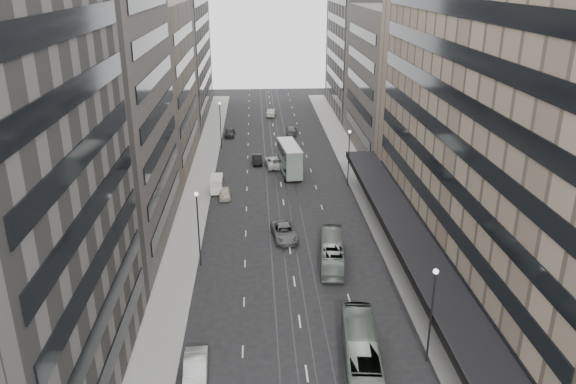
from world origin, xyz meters
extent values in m
plane|color=black|center=(0.00, 0.00, 0.00)|extent=(220.00, 220.00, 0.00)
cube|color=gray|center=(12.00, 37.50, 0.07)|extent=(4.00, 125.00, 0.15)
cube|color=gray|center=(-12.00, 37.50, 0.07)|extent=(4.00, 125.00, 0.15)
cube|color=gray|center=(21.50, 8.00, 15.00)|extent=(15.00, 60.00, 30.00)
cube|color=black|center=(12.00, 8.00, 4.00)|extent=(4.40, 60.00, 0.50)
cube|color=#4A4440|center=(21.50, 52.00, 12.00)|extent=(15.00, 28.00, 24.00)
cube|color=#5A5651|center=(21.50, 82.00, 14.00)|extent=(15.00, 32.00, 28.00)
cube|color=#4A4440|center=(-21.50, 19.00, 17.00)|extent=(15.00, 26.00, 34.00)
cube|color=#706457|center=(-21.50, 46.00, 12.50)|extent=(15.00, 28.00, 25.00)
cube|color=#5A5651|center=(-21.50, 79.00, 14.00)|extent=(15.00, 38.00, 28.00)
cylinder|color=#262628|center=(9.70, -5.00, 4.00)|extent=(0.16, 0.16, 8.00)
sphere|color=silver|center=(9.70, -5.00, 8.10)|extent=(0.44, 0.44, 0.44)
cylinder|color=#262628|center=(9.70, 35.00, 4.00)|extent=(0.16, 0.16, 8.00)
sphere|color=silver|center=(9.70, 35.00, 8.10)|extent=(0.44, 0.44, 0.44)
cylinder|color=#262628|center=(-9.70, 12.00, 4.00)|extent=(0.16, 0.16, 8.00)
sphere|color=silver|center=(-9.70, 12.00, 8.10)|extent=(0.44, 0.44, 0.44)
cylinder|color=#262628|center=(-9.70, 55.00, 4.00)|extent=(0.16, 0.16, 8.00)
sphere|color=silver|center=(-9.70, 55.00, 8.10)|extent=(0.44, 0.44, 0.44)
imported|color=slate|center=(4.25, -5.55, 1.51)|extent=(3.61, 11.01, 3.01)
imported|color=gray|center=(4.27, 11.57, 1.34)|extent=(3.38, 9.84, 2.68)
cube|color=slate|center=(1.50, 40.31, 1.61)|extent=(3.49, 9.03, 2.25)
cube|color=slate|center=(1.50, 40.31, 3.72)|extent=(3.40, 8.68, 1.96)
cube|color=silver|center=(1.50, 40.31, 4.75)|extent=(3.49, 9.03, 0.12)
cylinder|color=black|center=(0.67, 37.01, 0.49)|extent=(0.39, 1.00, 0.98)
cylinder|color=black|center=(3.10, 37.31, 0.49)|extent=(0.39, 1.00, 0.98)
cylinder|color=black|center=(-0.10, 43.31, 0.49)|extent=(0.39, 1.00, 0.98)
cylinder|color=black|center=(2.33, 43.60, 0.49)|extent=(0.39, 1.00, 0.98)
cube|color=silver|center=(-9.20, 33.27, 0.87)|extent=(1.72, 3.74, 1.15)
cube|color=beige|center=(-9.20, 33.27, 1.89)|extent=(1.69, 3.67, 0.90)
cylinder|color=black|center=(-10.02, 32.03, 0.30)|extent=(0.18, 0.60, 0.60)
cylinder|color=black|center=(-8.35, 32.05, 0.30)|extent=(0.18, 0.60, 0.60)
cylinder|color=black|center=(-10.05, 34.49, 0.30)|extent=(0.18, 0.60, 0.60)
cylinder|color=black|center=(-8.38, 34.51, 0.30)|extent=(0.18, 0.60, 0.60)
imported|color=#BCBCB7|center=(-8.50, -6.10, 0.83)|extent=(2.01, 5.11, 1.66)
imported|color=#59595C|center=(-0.47, 17.91, 0.80)|extent=(3.33, 6.04, 1.60)
imported|color=#BFB49E|center=(-8.00, 31.09, 0.67)|extent=(1.78, 4.03, 1.35)
imported|color=black|center=(-3.44, 45.95, 0.71)|extent=(1.75, 4.39, 1.42)
imported|color=beige|center=(-0.73, 44.28, 0.80)|extent=(3.34, 6.04, 1.60)
imported|color=#525254|center=(3.36, 63.79, 0.75)|extent=(2.65, 5.38, 1.51)
imported|color=black|center=(-8.50, 62.73, 0.78)|extent=(1.96, 4.62, 1.56)
imported|color=#A49B88|center=(-0.05, 78.60, 0.78)|extent=(2.29, 4.94, 1.57)
imported|color=black|center=(13.20, -8.94, 1.15)|extent=(0.74, 0.49, 2.01)
camera|label=1|loc=(-3.54, -41.22, 28.85)|focal=35.00mm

